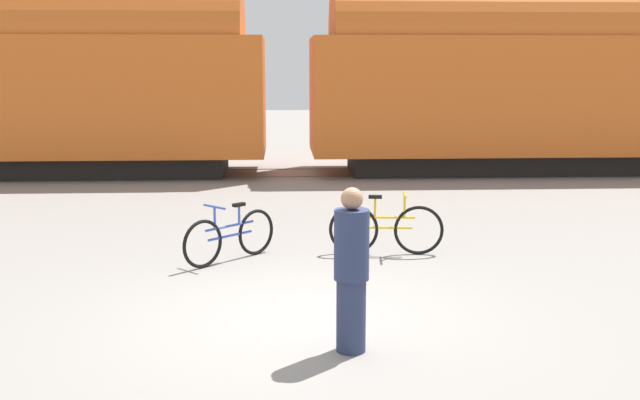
{
  "coord_description": "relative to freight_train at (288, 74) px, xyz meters",
  "views": [
    {
      "loc": [
        -0.2,
        -8.1,
        2.84
      ],
      "look_at": [
        0.31,
        1.52,
        1.1
      ],
      "focal_mm": 42.0,
      "sensor_mm": 36.0,
      "label": 1
    }
  ],
  "objects": [
    {
      "name": "bicycle_yellow",
      "position": [
        1.39,
        -8.8,
        -2.2
      ],
      "size": [
        1.74,
        0.46,
        0.94
      ],
      "color": "black",
      "rests_on": "ground_plane"
    },
    {
      "name": "freight_train",
      "position": [
        0.0,
        0.0,
        0.0
      ],
      "size": [
        56.65,
        3.09,
        5.02
      ],
      "color": "black",
      "rests_on": "ground_plane"
    },
    {
      "name": "rail_far",
      "position": [
        -0.0,
        0.72,
        -2.59
      ],
      "size": [
        68.65,
        0.07,
        0.01
      ],
      "primitive_type": "cube",
      "color": "#4C4238",
      "rests_on": "ground_plane"
    },
    {
      "name": "rail_near",
      "position": [
        -0.0,
        -0.72,
        -2.59
      ],
      "size": [
        68.65,
        0.07,
        0.01
      ],
      "primitive_type": "cube",
      "color": "#4C4238",
      "rests_on": "ground_plane"
    },
    {
      "name": "ground_plane",
      "position": [
        -0.0,
        -11.71,
        -2.6
      ],
      "size": [
        80.0,
        80.0,
        0.0
      ],
      "primitive_type": "plane",
      "color": "gray"
    },
    {
      "name": "person_in_navy",
      "position": [
        0.49,
        -12.68,
        -1.76
      ],
      "size": [
        0.35,
        0.35,
        1.67
      ],
      "rotation": [
        0.0,
        0.0,
        1.77
      ],
      "color": "#283351",
      "rests_on": "ground_plane"
    },
    {
      "name": "bicycle_blue",
      "position": [
        -0.95,
        -9.09,
        -2.23
      ],
      "size": [
        1.26,
        1.25,
        0.87
      ],
      "color": "black",
      "rests_on": "ground_plane"
    }
  ]
}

